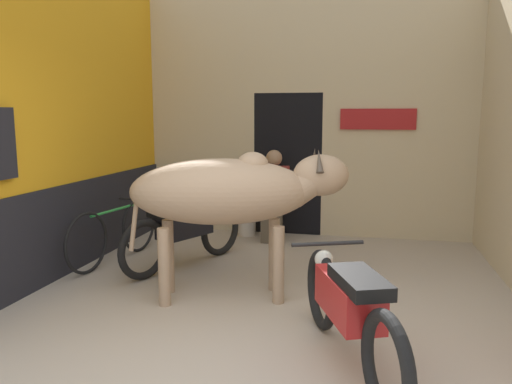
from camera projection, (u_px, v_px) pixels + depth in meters
The scene contains 8 objects.
wall_left_shopfront at pixel (62, 118), 5.49m from camera, with size 0.25×4.46×3.56m.
wall_back_with_doorway at pixel (302, 130), 7.41m from camera, with size 4.68×0.93×3.56m.
cow at pixel (233, 192), 4.69m from camera, with size 2.12×1.10×1.45m.
motorcycle_near at pixel (349, 306), 3.45m from camera, with size 0.86×1.83×0.77m.
motorcycle_far at pixel (185, 230), 5.77m from camera, with size 0.92×1.71×0.77m.
bicycle at pixel (115, 232), 5.97m from camera, with size 0.44×1.68×0.71m.
shopkeeper_seated at pixel (273, 193), 6.92m from camera, with size 0.40×0.34×1.27m.
plastic_stool at pixel (247, 219), 7.31m from camera, with size 0.37×0.37×0.45m.
Camera 1 is at (0.88, -2.73, 1.74)m, focal length 35.00 mm.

